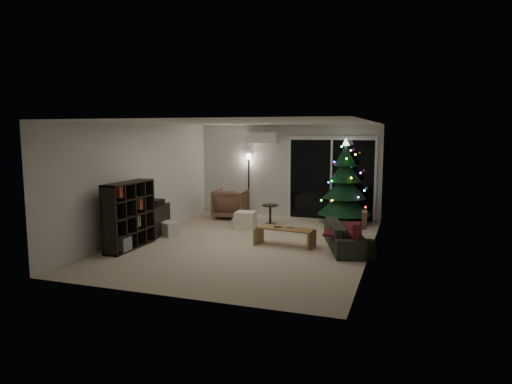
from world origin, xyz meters
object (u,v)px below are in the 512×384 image
Objects in this scene: bookshelf at (122,215)px; christmas_tree at (345,181)px; armchair at (231,204)px; coffee_table at (285,237)px; media_cabinet at (154,220)px; sofa at (348,236)px.

bookshelf is 5.48m from christmas_tree.
armchair is 3.27m from coffee_table.
christmas_tree is (3.87, 3.87, 0.41)m from bookshelf.
bookshelf is at bearing -101.29° from media_cabinet.
coffee_table is at bearing -11.83° from media_cabinet.
bookshelf is 3.30m from coffee_table.
armchair is at bearing 39.37° from sofa.
media_cabinet is at bearing -171.87° from coffee_table.
bookshelf is 3.71m from armchair.
coffee_table is (3.05, -0.03, -0.14)m from media_cabinet.
armchair is at bearing 62.83° from bookshelf.
bookshelf reaches higher than sofa.
bookshelf reaches higher than armchair.
sofa is 1.55× the size of coffee_table.
media_cabinet is 4.76m from christmas_tree.
armchair is 0.72× the size of coffee_table.
sofa is at bearing 141.59° from armchair.
bookshelf is 1.24m from media_cabinet.
sofa is at bearing 3.85° from bookshelf.
media_cabinet reaches higher than coffee_table.
christmas_tree is at bearing -7.57° from sofa.
media_cabinet is 1.24× the size of armchair.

